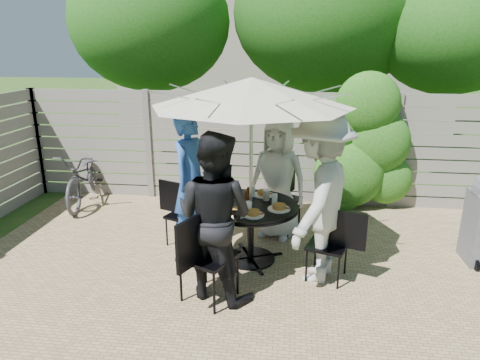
# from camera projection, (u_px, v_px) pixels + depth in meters

# --- Properties ---
(backyard_envelope) EXTENTS (60.00, 60.00, 5.00)m
(backyard_envelope) POSITION_uv_depth(u_px,v_px,m) (286.00, 43.00, 13.34)
(backyard_envelope) COLOR #264716
(backyard_envelope) RESTS_ON ground
(patio_table) EXTENTS (1.44, 1.44, 0.74)m
(patio_table) POSITION_uv_depth(u_px,v_px,m) (251.00, 222.00, 5.12)
(patio_table) COLOR black
(patio_table) RESTS_ON ground
(umbrella) EXTENTS (2.92, 2.92, 2.20)m
(umbrella) POSITION_uv_depth(u_px,v_px,m) (252.00, 92.00, 4.66)
(umbrella) COLOR silver
(umbrella) RESTS_ON ground
(chair_back) EXTENTS (0.61, 0.75, 0.98)m
(chair_back) POSITION_uv_depth(u_px,v_px,m) (281.00, 212.00, 6.00)
(chair_back) COLOR black
(chair_back) RESTS_ON ground
(person_back) EXTENTS (0.93, 0.77, 1.64)m
(person_back) POSITION_uv_depth(u_px,v_px,m) (278.00, 179.00, 5.73)
(person_back) COLOR silver
(person_back) RESTS_ON ground
(chair_left) EXTENTS (0.65, 0.53, 0.85)m
(chair_left) POSITION_uv_depth(u_px,v_px,m) (185.00, 227.00, 5.62)
(chair_left) COLOR black
(chair_left) RESTS_ON ground
(person_left) EXTENTS (0.63, 0.76, 1.80)m
(person_left) POSITION_uv_depth(u_px,v_px,m) (192.00, 182.00, 5.37)
(person_left) COLOR #2854AF
(person_left) RESTS_ON ground
(chair_front) EXTENTS (0.64, 0.76, 1.00)m
(chair_front) POSITION_uv_depth(u_px,v_px,m) (208.00, 274.00, 4.36)
(chair_front) COLOR black
(chair_front) RESTS_ON ground
(person_front) EXTENTS (1.04, 0.93, 1.76)m
(person_front) POSITION_uv_depth(u_px,v_px,m) (214.00, 217.00, 4.30)
(person_front) COLOR black
(person_front) RESTS_ON ground
(chair_right) EXTENTS (0.65, 0.52, 0.85)m
(chair_right) POSITION_uv_depth(u_px,v_px,m) (328.00, 259.00, 4.77)
(chair_right) COLOR black
(chair_right) RESTS_ON ground
(person_right) EXTENTS (1.10, 1.41, 1.92)m
(person_right) POSITION_uv_depth(u_px,v_px,m) (320.00, 198.00, 4.62)
(person_right) COLOR #ADAFAA
(person_right) RESTS_ON ground
(plate_back) EXTENTS (0.26, 0.26, 0.06)m
(plate_back) POSITION_uv_depth(u_px,v_px,m) (263.00, 194.00, 5.35)
(plate_back) COLOR white
(plate_back) RESTS_ON patio_table
(plate_left) EXTENTS (0.26, 0.26, 0.06)m
(plate_left) POSITION_uv_depth(u_px,v_px,m) (224.00, 198.00, 5.20)
(plate_left) COLOR white
(plate_left) RESTS_ON patio_table
(plate_front) EXTENTS (0.26, 0.26, 0.06)m
(plate_front) POSITION_uv_depth(u_px,v_px,m) (236.00, 213.00, 4.74)
(plate_front) COLOR white
(plate_front) RESTS_ON patio_table
(plate_right) EXTENTS (0.26, 0.26, 0.06)m
(plate_right) POSITION_uv_depth(u_px,v_px,m) (279.00, 208.00, 4.88)
(plate_right) COLOR white
(plate_right) RESTS_ON patio_table
(plate_extra) EXTENTS (0.24, 0.24, 0.06)m
(plate_extra) POSITION_uv_depth(u_px,v_px,m) (253.00, 214.00, 4.71)
(plate_extra) COLOR white
(plate_extra) RESTS_ON patio_table
(glass_back) EXTENTS (0.07, 0.07, 0.14)m
(glass_back) POSITION_uv_depth(u_px,v_px,m) (252.00, 191.00, 5.29)
(glass_back) COLOR silver
(glass_back) RESTS_ON patio_table
(glass_left) EXTENTS (0.07, 0.07, 0.14)m
(glass_left) POSITION_uv_depth(u_px,v_px,m) (227.00, 198.00, 5.05)
(glass_left) COLOR silver
(glass_left) RESTS_ON patio_table
(glass_front) EXTENTS (0.07, 0.07, 0.14)m
(glass_front) POSITION_uv_depth(u_px,v_px,m) (249.00, 207.00, 4.76)
(glass_front) COLOR silver
(glass_front) RESTS_ON patio_table
(glass_right) EXTENTS (0.07, 0.07, 0.14)m
(glass_right) POSITION_uv_depth(u_px,v_px,m) (275.00, 200.00, 5.00)
(glass_right) COLOR silver
(glass_right) RESTS_ON patio_table
(syrup_jug) EXTENTS (0.09, 0.09, 0.16)m
(syrup_jug) POSITION_uv_depth(u_px,v_px,m) (248.00, 196.00, 5.09)
(syrup_jug) COLOR #59280C
(syrup_jug) RESTS_ON patio_table
(coffee_cup) EXTENTS (0.08, 0.08, 0.12)m
(coffee_cup) POSITION_uv_depth(u_px,v_px,m) (266.00, 195.00, 5.17)
(coffee_cup) COLOR #C6B293
(coffee_cup) RESTS_ON patio_table
(bicycle) EXTENTS (0.87, 1.80, 0.91)m
(bicycle) POSITION_uv_depth(u_px,v_px,m) (85.00, 177.00, 7.08)
(bicycle) COLOR #333338
(bicycle) RESTS_ON ground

